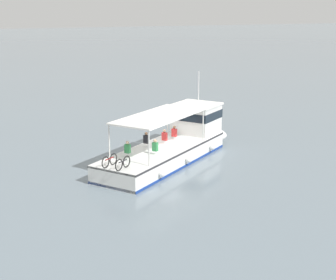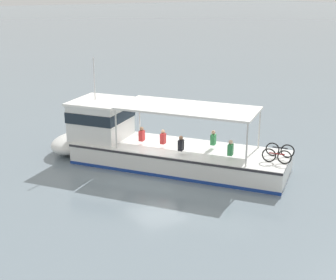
% 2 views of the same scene
% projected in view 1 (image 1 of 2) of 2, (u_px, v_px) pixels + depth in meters
% --- Properties ---
extents(ground_plane, '(400.00, 400.00, 0.00)m').
position_uv_depth(ground_plane, '(161.00, 158.00, 32.80)').
color(ground_plane, slate).
extents(ferry_main, '(9.97, 12.10, 5.32)m').
position_uv_depth(ferry_main, '(176.00, 142.00, 32.79)').
color(ferry_main, white).
rests_on(ferry_main, ground).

